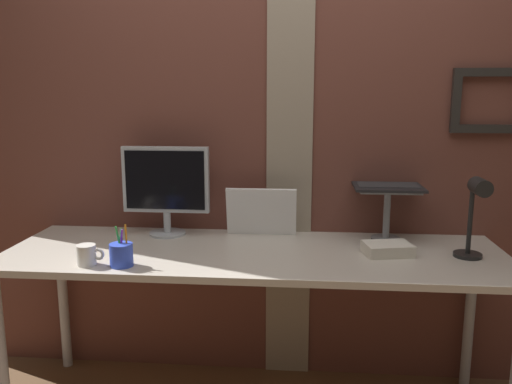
% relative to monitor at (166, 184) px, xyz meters
% --- Properties ---
extents(brick_wall_back, '(3.52, 0.16, 2.65)m').
position_rel_monitor_xyz_m(brick_wall_back, '(0.56, 0.18, 0.29)').
color(brick_wall_back, brown).
rests_on(brick_wall_back, ground_plane).
extents(desk, '(2.23, 0.71, 0.78)m').
position_rel_monitor_xyz_m(desk, '(0.46, -0.23, -0.32)').
color(desk, beige).
rests_on(desk, ground_plane).
extents(monitor, '(0.43, 0.18, 0.44)m').
position_rel_monitor_xyz_m(monitor, '(0.00, 0.00, 0.00)').
color(monitor, '#ADB2B7').
rests_on(monitor, desk).
extents(laptop_stand, '(0.28, 0.22, 0.25)m').
position_rel_monitor_xyz_m(laptop_stand, '(1.07, 0.00, -0.09)').
color(laptop_stand, gray).
rests_on(laptop_stand, desk).
extents(laptop, '(0.32, 0.31, 0.21)m').
position_rel_monitor_xyz_m(laptop, '(1.07, 0.07, 0.05)').
color(laptop, black).
rests_on(laptop, laptop_stand).
extents(whiteboard_panel, '(0.34, 0.07, 0.24)m').
position_rel_monitor_xyz_m(whiteboard_panel, '(0.47, 0.03, -0.14)').
color(whiteboard_panel, white).
rests_on(whiteboard_panel, desk).
extents(desk_lamp, '(0.12, 0.20, 0.36)m').
position_rel_monitor_xyz_m(desk_lamp, '(1.38, -0.29, -0.03)').
color(desk_lamp, black).
rests_on(desk_lamp, desk).
extents(pen_cup, '(0.09, 0.09, 0.17)m').
position_rel_monitor_xyz_m(pen_cup, '(-0.06, -0.49, -0.21)').
color(pen_cup, blue).
rests_on(pen_cup, desk).
extents(coffee_mug, '(0.12, 0.08, 0.09)m').
position_rel_monitor_xyz_m(coffee_mug, '(-0.21, -0.49, -0.21)').
color(coffee_mug, silver).
rests_on(coffee_mug, desk).
extents(paper_clutter_stack, '(0.22, 0.18, 0.05)m').
position_rel_monitor_xyz_m(paper_clutter_stack, '(1.04, -0.23, -0.23)').
color(paper_clutter_stack, silver).
rests_on(paper_clutter_stack, desk).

